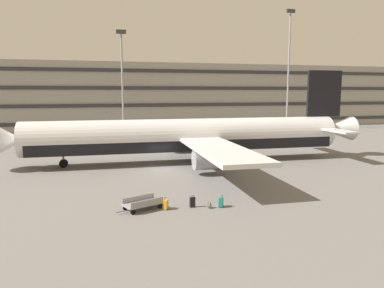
# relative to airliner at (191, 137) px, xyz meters

# --- Properties ---
(ground_plane) EXTENTS (600.00, 600.00, 0.00)m
(ground_plane) POSITION_rel_airliner_xyz_m (-3.97, -3.25, -2.95)
(ground_plane) COLOR slate
(terminal_structure) EXTENTS (139.21, 18.12, 14.02)m
(terminal_structure) POSITION_rel_airliner_xyz_m (-3.97, 44.47, 4.06)
(terminal_structure) COLOR gray
(terminal_structure) RESTS_ON ground_plane
(airliner) EXTENTS (41.63, 33.65, 10.57)m
(airliner) POSITION_rel_airliner_xyz_m (0.00, 0.00, 0.00)
(airliner) COLOR silver
(airliner) RESTS_ON ground_plane
(light_mast_left) EXTENTS (1.80, 0.50, 19.19)m
(light_mast_left) POSITION_rel_airliner_xyz_m (-5.57, 29.59, 8.29)
(light_mast_left) COLOR gray
(light_mast_left) RESTS_ON ground_plane
(light_mast_center_left) EXTENTS (1.80, 0.50, 24.62)m
(light_mast_center_left) POSITION_rel_airliner_xyz_m (28.57, 29.59, 11.09)
(light_mast_center_left) COLOR gray
(light_mast_center_left) RESTS_ON ground_plane
(suitcase_upright) EXTENTS (0.40, 0.49, 0.85)m
(suitcase_upright) POSITION_rel_airliner_xyz_m (-5.87, -16.03, -2.60)
(suitcase_upright) COLOR orange
(suitcase_upright) RESTS_ON ground_plane
(suitcase_laid_flat) EXTENTS (0.44, 0.49, 0.87)m
(suitcase_laid_flat) POSITION_rel_airliner_xyz_m (-2.05, -16.48, -2.59)
(suitcase_laid_flat) COLOR #147266
(suitcase_laid_flat) RESTS_ON ground_plane
(suitcase_large) EXTENTS (0.38, 0.23, 0.86)m
(suitcase_large) POSITION_rel_airliner_xyz_m (-4.00, -16.01, -2.56)
(suitcase_large) COLOR black
(suitcase_large) RESTS_ON ground_plane
(backpack_orange) EXTENTS (0.38, 0.43, 0.50)m
(backpack_orange) POSITION_rel_airliner_xyz_m (-2.88, -16.53, -2.73)
(backpack_orange) COLOR gray
(backpack_orange) RESTS_ON ground_plane
(baggage_cart) EXTENTS (3.31, 2.20, 0.82)m
(baggage_cart) POSITION_rel_airliner_xyz_m (-7.43, -15.62, -2.52)
(baggage_cart) COLOR gray
(baggage_cart) RESTS_ON ground_plane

